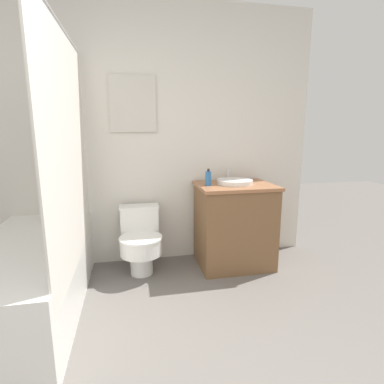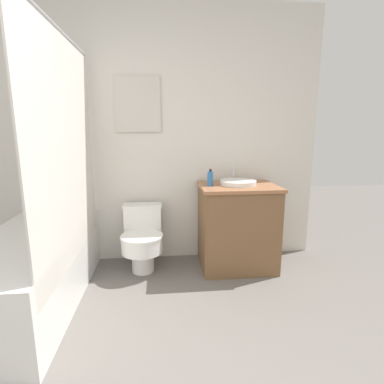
{
  "view_description": "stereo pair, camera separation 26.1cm",
  "coord_description": "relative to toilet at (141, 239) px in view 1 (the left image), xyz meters",
  "views": [
    {
      "loc": [
        -0.12,
        -0.67,
        1.31
      ],
      "look_at": [
        0.4,
        1.84,
        0.79
      ],
      "focal_mm": 28.0,
      "sensor_mm": 36.0,
      "label": 1
    },
    {
      "loc": [
        0.13,
        -0.71,
        1.31
      ],
      "look_at": [
        0.4,
        1.84,
        0.79
      ],
      "focal_mm": 28.0,
      "sensor_mm": 36.0,
      "label": 2
    }
  ],
  "objects": [
    {
      "name": "sink",
      "position": [
        0.91,
        -0.01,
        0.52
      ],
      "size": [
        0.34,
        0.38,
        0.13
      ],
      "color": "white",
      "rests_on": "vanity"
    },
    {
      "name": "toilet",
      "position": [
        0.0,
        0.0,
        0.0
      ],
      "size": [
        0.39,
        0.51,
        0.61
      ],
      "color": "white",
      "rests_on": "ground_plane"
    },
    {
      "name": "vanity",
      "position": [
        0.91,
        -0.03,
        0.09
      ],
      "size": [
        0.72,
        0.57,
        0.81
      ],
      "color": "brown",
      "rests_on": "ground_plane"
    },
    {
      "name": "wall_back",
      "position": [
        0.06,
        0.29,
        0.94
      ],
      "size": [
        3.43,
        0.07,
        2.5
      ],
      "color": "silver",
      "rests_on": "ground_plane"
    },
    {
      "name": "shower_area",
      "position": [
        -0.8,
        -0.53,
        -0.01
      ],
      "size": [
        0.7,
        1.59,
        1.98
      ],
      "color": "white",
      "rests_on": "ground_plane"
    },
    {
      "name": "soap_bottle",
      "position": [
        0.64,
        -0.04,
        0.56
      ],
      "size": [
        0.05,
        0.05,
        0.16
      ],
      "color": "#2D6BB2",
      "rests_on": "vanity"
    }
  ]
}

